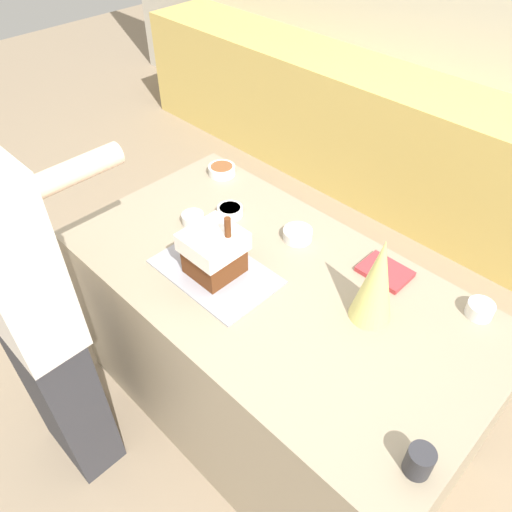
{
  "coord_description": "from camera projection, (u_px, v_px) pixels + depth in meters",
  "views": [
    {
      "loc": [
        0.88,
        -0.98,
        2.21
      ],
      "look_at": [
        -0.09,
        0.0,
        0.96
      ],
      "focal_mm": 35.0,
      "sensor_mm": 36.0,
      "label": 1
    }
  ],
  "objects": [
    {
      "name": "candy_bowl_far_right",
      "position": [
        222.0,
        170.0,
        2.37
      ],
      "size": [
        0.13,
        0.13,
        0.04
      ],
      "color": "white",
      "rests_on": "kitchen_island"
    },
    {
      "name": "gingerbread_house",
      "position": [
        214.0,
        252.0,
        1.82
      ],
      "size": [
        0.19,
        0.2,
        0.26
      ],
      "color": "#5B2D14",
      "rests_on": "baking_tray"
    },
    {
      "name": "decorative_tree",
      "position": [
        377.0,
        281.0,
        1.62
      ],
      "size": [
        0.15,
        0.15,
        0.34
      ],
      "color": "#DBD675",
      "rests_on": "kitchen_island"
    },
    {
      "name": "kitchen_island",
      "position": [
        271.0,
        353.0,
        2.16
      ],
      "size": [
        1.68,
        0.9,
        0.9
      ],
      "color": "gray",
      "rests_on": "ground_plane"
    },
    {
      "name": "ground_plane",
      "position": [
        269.0,
        408.0,
        2.46
      ],
      "size": [
        12.0,
        12.0,
        0.0
      ],
      "primitive_type": "plane",
      "color": "gray"
    },
    {
      "name": "back_cabinet_block",
      "position": [
        478.0,
        178.0,
        3.18
      ],
      "size": [
        6.0,
        0.6,
        0.89
      ],
      "color": "#DBBC60",
      "rests_on": "ground_plane"
    },
    {
      "name": "candy_bowl_far_left",
      "position": [
        480.0,
        309.0,
        1.71
      ],
      "size": [
        0.09,
        0.09,
        0.05
      ],
      "color": "white",
      "rests_on": "kitchen_island"
    },
    {
      "name": "baking_tray",
      "position": [
        215.0,
        272.0,
        1.89
      ],
      "size": [
        0.47,
        0.3,
        0.01
      ],
      "color": "#9E9EA8",
      "rests_on": "kitchen_island"
    },
    {
      "name": "person",
      "position": [
        28.0,
        312.0,
        1.72
      ],
      "size": [
        0.46,
        0.58,
        1.77
      ],
      "color": "#333338",
      "rests_on": "ground_plane"
    },
    {
      "name": "candy_bowl_center_rear",
      "position": [
        298.0,
        234.0,
        2.02
      ],
      "size": [
        0.12,
        0.12,
        0.04
      ],
      "color": "white",
      "rests_on": "kitchen_island"
    },
    {
      "name": "candy_bowl_beside_tree",
      "position": [
        193.0,
        219.0,
        2.09
      ],
      "size": [
        0.09,
        0.09,
        0.05
      ],
      "color": "white",
      "rests_on": "kitchen_island"
    },
    {
      "name": "candy_bowl_near_tray_right",
      "position": [
        230.0,
        211.0,
        2.14
      ],
      "size": [
        0.11,
        0.11,
        0.04
      ],
      "color": "white",
      "rests_on": "kitchen_island"
    },
    {
      "name": "mug",
      "position": [
        419.0,
        461.0,
        1.3
      ],
      "size": [
        0.07,
        0.07,
        0.09
      ],
      "color": "#2D2D33",
      "rests_on": "kitchen_island"
    },
    {
      "name": "cookbook",
      "position": [
        385.0,
        272.0,
        1.88
      ],
      "size": [
        0.18,
        0.14,
        0.02
      ],
      "color": "#B23338",
      "rests_on": "kitchen_island"
    }
  ]
}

